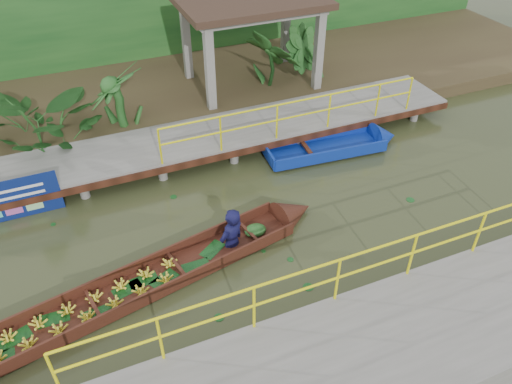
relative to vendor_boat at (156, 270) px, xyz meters
name	(u,v)px	position (x,y,z in m)	size (l,w,h in m)	color
ground	(235,232)	(2.00, 0.77, -0.31)	(80.00, 80.00, 0.00)	#30361B
land_strip	(156,89)	(2.00, 8.27, -0.09)	(30.00, 8.00, 0.45)	#37291B
far_dock	(191,142)	(2.02, 4.20, 0.17)	(16.00, 2.06, 1.66)	slate
near_dock	(376,356)	(3.00, -3.42, -0.01)	(18.00, 2.40, 1.73)	slate
pavilion	(251,11)	(5.00, 7.07, 2.51)	(4.40, 3.00, 3.00)	slate
foliage_backdrop	(133,13)	(2.00, 10.77, 1.69)	(30.00, 0.80, 4.00)	#144118
vendor_boat	(156,270)	(0.00, 0.00, 0.00)	(8.95, 2.71, 2.28)	#34170E
moored_blue_boat	(355,143)	(6.44, 2.81, -0.14)	(3.99, 1.34, 0.93)	navy
tropical_plants	(109,98)	(0.25, 6.07, 0.98)	(14.34, 1.34, 1.67)	#144118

